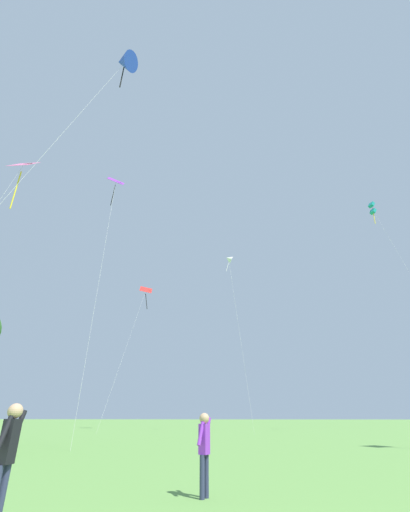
# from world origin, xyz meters

# --- Properties ---
(kite_teal_box) EXTENTS (3.36, 6.99, 26.26)m
(kite_teal_box) POSITION_xyz_m (17.44, 37.07, 25.20)
(kite_teal_box) COLOR teal
(kite_teal_box) RESTS_ON ground_plane
(kite_blue_delta) EXTENTS (4.89, 9.19, 26.35)m
(kite_blue_delta) POSITION_xyz_m (-7.71, 14.66, 25.39)
(kite_blue_delta) COLOR blue
(kite_blue_delta) RESTS_ON ground_plane
(kite_pink_low) EXTENTS (2.40, 7.93, 21.15)m
(kite_pink_low) POSITION_xyz_m (-17.22, 19.15, 19.13)
(kite_pink_low) COLOR pink
(kite_pink_low) RESTS_ON ground_plane
(kite_white_distant) EXTENTS (2.42, 5.03, 19.48)m
(kite_white_distant) POSITION_xyz_m (-0.87, 36.71, 18.91)
(kite_white_distant) COLOR white
(kite_white_distant) RESTS_ON ground_plane
(kite_purple_streamer) EXTENTS (2.10, 5.16, 19.38)m
(kite_purple_streamer) POSITION_xyz_m (-9.50, 20.06, 17.70)
(kite_purple_streamer) COLOR purple
(kite_purple_streamer) RESTS_ON ground_plane
(kite_red_high) EXTENTS (1.94, 10.44, 18.27)m
(kite_red_high) POSITION_xyz_m (-12.73, 42.98, 16.73)
(kite_red_high) COLOR red
(kite_red_high) RESTS_ON ground_plane
(person_far_back) EXTENTS (0.29, 0.48, 1.54)m
(person_far_back) POSITION_xyz_m (-0.91, 6.06, 0.93)
(person_far_back) COLOR #2D3351
(person_far_back) RESTS_ON ground_plane
(person_in_red_shirt) EXTENTS (0.23, 0.54, 1.67)m
(person_in_red_shirt) POSITION_xyz_m (-3.68, 3.60, 1.00)
(person_in_red_shirt) COLOR #2D3351
(person_in_red_shirt) RESTS_ON ground_plane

